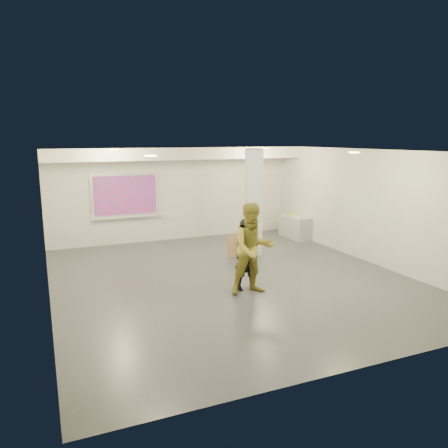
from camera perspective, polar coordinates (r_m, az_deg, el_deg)
name	(u,v)px	position (r m, az deg, el deg)	size (l,w,h in m)	color
floor	(231,279)	(10.45, 0.86, -7.13)	(8.00, 9.00, 0.01)	#35373C
ceiling	(231,151)	(9.92, 0.91, 9.54)	(8.00, 9.00, 0.01)	white
wall_back	(175,194)	(14.26, -6.46, 3.94)	(8.00, 0.01, 3.00)	silver
wall_front	(363,270)	(6.34, 17.65, -5.73)	(8.00, 0.01, 3.00)	silver
wall_left	(44,231)	(9.25, -22.42, -0.81)	(0.01, 9.00, 3.00)	silver
wall_right	(368,206)	(12.24, 18.30, 2.24)	(0.01, 9.00, 3.00)	silver
soffit_band	(179,153)	(13.63, -5.91, 9.18)	(8.00, 1.10, 0.36)	white
downlight_nw	(113,150)	(11.72, -14.25, 9.36)	(0.22, 0.22, 0.02)	#FDD58A
downlight_ne	(265,148)	(13.14, 5.34, 9.82)	(0.22, 0.22, 0.02)	#FDD58A
downlight_sw	(150,156)	(7.79, -9.60, 8.78)	(0.22, 0.22, 0.02)	#FDD58A
downlight_se	(354,152)	(9.80, 16.61, 8.94)	(0.22, 0.22, 0.02)	#FDD58A
column	(254,202)	(12.32, 3.89, 2.84)	(0.52, 0.52, 3.00)	silver
projection_screen	(125,196)	(13.85, -12.77, 3.63)	(2.10, 0.13, 1.42)	silver
credenza	(295,227)	(14.71, 9.28, -0.39)	(0.53, 1.26, 0.74)	#999C9E
papers_stack	(297,217)	(14.49, 9.56, 0.95)	(0.24, 0.31, 0.02)	silver
postit_pad	(292,215)	(14.81, 8.91, 1.21)	(0.23, 0.31, 0.03)	yellow
cardboard_back	(238,246)	(12.24, 1.78, -2.91)	(0.56, 0.05, 0.61)	olive
cardboard_front	(245,248)	(12.30, 2.79, -3.17)	(0.44, 0.04, 0.48)	olive
woman	(247,255)	(9.53, 3.00, -4.04)	(0.57, 0.38, 1.57)	black
man	(253,249)	(9.26, 3.81, -3.26)	(0.95, 0.74, 1.96)	olive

